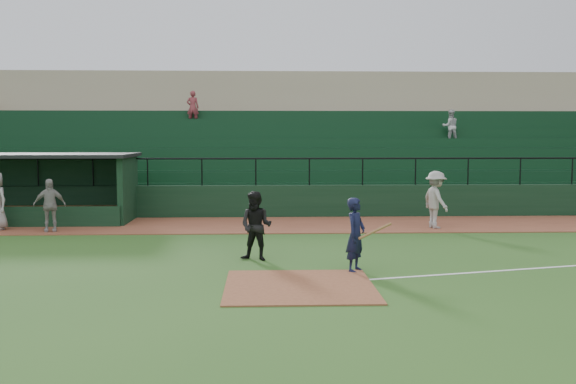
{
  "coord_description": "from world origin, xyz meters",
  "views": [
    {
      "loc": [
        -0.72,
        -13.75,
        3.04
      ],
      "look_at": [
        0.0,
        5.0,
        1.4
      ],
      "focal_mm": 40.18,
      "sensor_mm": 36.0,
      "label": 1
    }
  ],
  "objects": [
    {
      "name": "ground",
      "position": [
        0.0,
        0.0,
        0.0
      ],
      "size": [
        90.0,
        90.0,
        0.0
      ],
      "primitive_type": "plane",
      "color": "#29511A",
      "rests_on": "ground"
    },
    {
      "name": "warning_track",
      "position": [
        0.0,
        8.0,
        0.01
      ],
      "size": [
        40.0,
        4.0,
        0.03
      ],
      "primitive_type": "cube",
      "color": "brown",
      "rests_on": "ground"
    },
    {
      "name": "home_plate_dirt",
      "position": [
        0.0,
        -1.0,
        0.01
      ],
      "size": [
        3.0,
        3.0,
        0.03
      ],
      "primitive_type": "cube",
      "color": "brown",
      "rests_on": "ground"
    },
    {
      "name": "stadium_structure",
      "position": [
        -0.0,
        16.46,
        2.3
      ],
      "size": [
        38.0,
        13.08,
        6.4
      ],
      "color": "black",
      "rests_on": "ground"
    },
    {
      "name": "dugout",
      "position": [
        -9.75,
        9.56,
        1.33
      ],
      "size": [
        8.9,
        3.2,
        2.42
      ],
      "color": "black",
      "rests_on": "ground"
    },
    {
      "name": "batter_at_plate",
      "position": [
        1.34,
        0.4,
        0.84
      ],
      "size": [
        1.12,
        0.73,
        1.67
      ],
      "color": "black",
      "rests_on": "ground"
    },
    {
      "name": "umpire",
      "position": [
        -0.9,
        1.82,
        0.85
      ],
      "size": [
        0.99,
        0.88,
        1.69
      ],
      "primitive_type": "imported",
      "rotation": [
        0.0,
        0.0,
        -0.34
      ],
      "color": "black",
      "rests_on": "ground"
    },
    {
      "name": "runner",
      "position": [
        4.91,
        6.95,
        0.96
      ],
      "size": [
        1.01,
        1.35,
        1.87
      ],
      "primitive_type": "imported",
      "rotation": [
        0.0,
        0.0,
        1.86
      ],
      "color": "#A19C97",
      "rests_on": "warning_track"
    },
    {
      "name": "dugout_player_a",
      "position": [
        -7.46,
        6.67,
        0.86
      ],
      "size": [
        1.04,
        0.6,
        1.67
      ],
      "primitive_type": "imported",
      "rotation": [
        0.0,
        0.0,
        0.21
      ],
      "color": "gray",
      "rests_on": "warning_track"
    }
  ]
}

